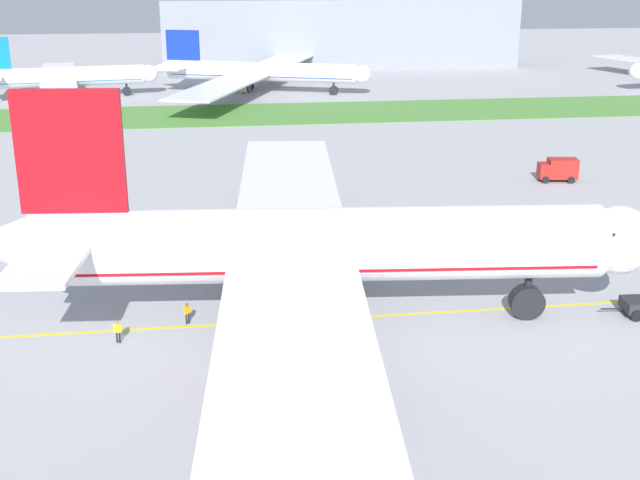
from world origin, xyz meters
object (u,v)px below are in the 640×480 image
(ground_crew_wingwalker_port, at_px, (118,330))
(parked_airliner_far_centre, at_px, (257,72))
(parked_airliner_far_left, at_px, (63,77))
(airliner_foreground, at_px, (310,247))
(ground_crew_wingwalker_starboard, at_px, (187,311))
(service_truck_baggage_loader, at_px, (558,169))
(ground_crew_marshaller_front, at_px, (297,417))

(ground_crew_wingwalker_port, xyz_separation_m, parked_airliner_far_centre, (18.67, 125.38, 3.37))
(parked_airliner_far_left, bearing_deg, ground_crew_wingwalker_port, -79.88)
(airliner_foreground, distance_m, parked_airliner_far_centre, 123.67)
(ground_crew_wingwalker_port, bearing_deg, airliner_foreground, 7.08)
(airliner_foreground, height_order, ground_crew_wingwalker_starboard, airliner_foreground)
(airliner_foreground, bearing_deg, parked_airliner_far_left, 106.75)
(parked_airliner_far_left, height_order, parked_airliner_far_centre, parked_airliner_far_centre)
(service_truck_baggage_loader, bearing_deg, parked_airliner_far_left, 132.12)
(ground_crew_wingwalker_starboard, distance_m, service_truck_baggage_loader, 60.49)
(ground_crew_marshaller_front, bearing_deg, airliner_foreground, 79.80)
(ground_crew_wingwalker_starboard, bearing_deg, service_truck_baggage_loader, 39.58)
(ground_crew_wingwalker_port, distance_m, ground_crew_marshaller_front, 18.17)
(ground_crew_marshaller_front, height_order, parked_airliner_far_centre, parked_airliner_far_centre)
(ground_crew_wingwalker_starboard, bearing_deg, parked_airliner_far_centre, 83.64)
(ground_crew_marshaller_front, bearing_deg, ground_crew_wingwalker_starboard, 111.66)
(airliner_foreground, bearing_deg, ground_crew_wingwalker_port, -172.92)
(service_truck_baggage_loader, height_order, parked_airliner_far_centre, parked_airliner_far_centre)
(ground_crew_marshaller_front, bearing_deg, service_truck_baggage_loader, 54.10)
(ground_crew_wingwalker_starboard, relative_size, parked_airliner_far_centre, 0.02)
(ground_crew_marshaller_front, bearing_deg, parked_airliner_far_left, 103.79)
(airliner_foreground, distance_m, service_truck_baggage_loader, 54.41)
(ground_crew_wingwalker_starboard, bearing_deg, ground_crew_marshaller_front, -68.34)
(ground_crew_wingwalker_port, relative_size, service_truck_baggage_loader, 0.34)
(ground_crew_marshaller_front, distance_m, service_truck_baggage_loader, 68.20)
(airliner_foreground, xyz_separation_m, parked_airliner_far_left, (-36.34, 120.77, -1.82))
(airliner_foreground, relative_size, ground_crew_wingwalker_starboard, 48.62)
(ground_crew_wingwalker_port, xyz_separation_m, ground_crew_wingwalker_starboard, (5.00, 2.75, -0.02))
(ground_crew_marshaller_front, height_order, parked_airliner_far_left, parked_airliner_far_left)
(ground_crew_wingwalker_port, distance_m, ground_crew_wingwalker_starboard, 5.71)
(airliner_foreground, relative_size, parked_airliner_far_centre, 1.06)
(service_truck_baggage_loader, xyz_separation_m, parked_airliner_far_left, (-73.49, 81.28, 2.75))
(ground_crew_marshaller_front, relative_size, parked_airliner_far_left, 0.03)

